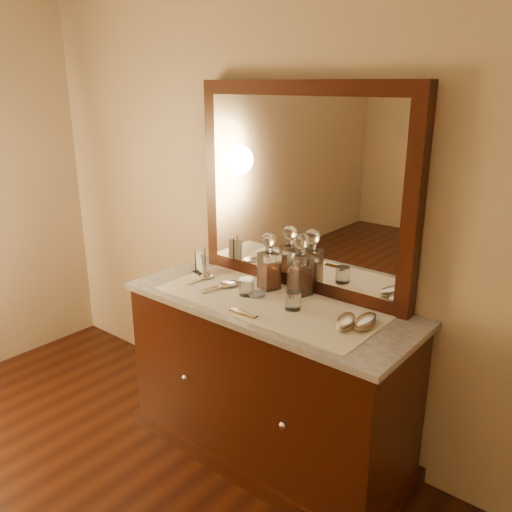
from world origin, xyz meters
The scene contains 18 objects.
dresser_cabinet centered at (0.00, 1.96, 0.41)m, with size 1.40×0.55×0.82m, color black.
dresser_plinth centered at (0.00, 1.96, 0.04)m, with size 1.46×0.59×0.08m, color black.
knob_left centered at (-0.30, 1.67, 0.45)m, with size 0.04×0.04×0.04m, color silver.
knob_right centered at (0.30, 1.67, 0.45)m, with size 0.04×0.04×0.04m, color silver.
marble_top centered at (0.00, 1.96, 0.83)m, with size 1.44×0.59×0.03m, color silver.
mirror_frame centered at (0.00, 2.20, 1.35)m, with size 1.20×0.08×1.00m, color black.
mirror_glass centered at (0.00, 2.17, 1.35)m, with size 1.06×0.01×0.86m, color white.
lace_runner centered at (0.00, 1.94, 0.85)m, with size 1.10×0.45×0.00m, color white.
pin_dish centered at (-0.08, 1.96, 0.86)m, with size 0.08×0.08×0.01m, color silver.
comb centered at (0.00, 1.76, 0.86)m, with size 0.15×0.03×0.01m, color brown.
napkin_rack centered at (-0.52, 2.02, 0.91)m, with size 0.11×0.09×0.14m.
decanter_left centered at (-0.10, 2.07, 0.96)m, with size 0.11×0.11×0.29m.
decanter_right centered at (0.07, 2.11, 0.97)m, with size 0.12×0.12×0.31m.
brush_near centered at (0.43, 1.94, 0.88)m, with size 0.11×0.17×0.04m.
brush_far centered at (0.49, 1.99, 0.88)m, with size 0.09×0.17×0.04m.
hand_mirror_outer centered at (-0.44, 1.97, 0.86)m, with size 0.07×0.18×0.02m.
hand_mirror_inner centered at (-0.28, 1.95, 0.86)m, with size 0.11×0.23×0.02m.
tumblers centered at (0.01, 1.94, 0.90)m, with size 0.35×0.08×0.08m.
Camera 1 is at (1.42, 0.13, 1.84)m, focal length 37.07 mm.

